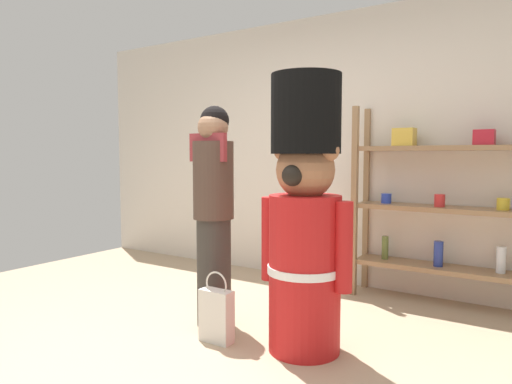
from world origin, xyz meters
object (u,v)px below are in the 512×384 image
merchandise_shelf (440,204)px  teddy_bear_guard (305,219)px  person_shopper (214,208)px  shopping_bag (216,315)px

merchandise_shelf → teddy_bear_guard: bearing=-108.7°
merchandise_shelf → teddy_bear_guard: (-0.50, -1.47, 0.00)m
teddy_bear_guard → person_shopper: teddy_bear_guard is taller
teddy_bear_guard → merchandise_shelf: bearing=71.3°
merchandise_shelf → teddy_bear_guard: teddy_bear_guard is taller
person_shopper → shopping_bag: person_shopper is taller
merchandise_shelf → shopping_bag: 2.08m
teddy_bear_guard → shopping_bag: teddy_bear_guard is taller
shopping_bag → person_shopper: bearing=131.1°
teddy_bear_guard → shopping_bag: bearing=-160.1°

